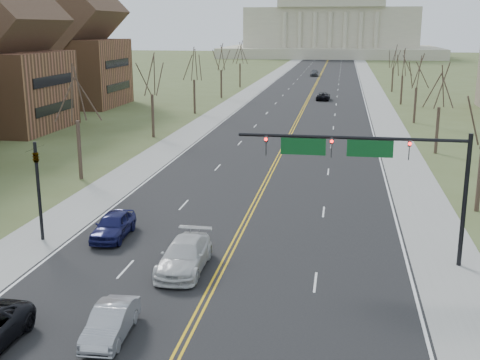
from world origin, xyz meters
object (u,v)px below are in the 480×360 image
(signal_left, at_px, (38,180))
(car_sb_inner_lead, at_px, (111,322))
(car_far_sb, at_px, (314,73))
(car_sb_outer_second, at_px, (113,225))
(signal_mast, at_px, (368,158))
(car_sb_inner_second, at_px, (185,256))
(car_far_nb, at_px, (323,96))

(signal_left, height_order, car_sb_inner_lead, signal_left)
(car_sb_inner_lead, height_order, car_far_sb, car_far_sb)
(signal_left, relative_size, car_sb_outer_second, 1.32)
(signal_mast, xyz_separation_m, car_sb_inner_lead, (-10.50, -10.46, -5.08))
(car_sb_inner_second, xyz_separation_m, car_far_nb, (4.52, 77.55, -0.12))
(car_sb_inner_second, height_order, car_far_sb, car_far_sb)
(signal_mast, relative_size, car_sb_inner_second, 2.21)
(car_far_nb, xyz_separation_m, car_far_sb, (-4.14, 52.40, 0.16))
(car_sb_inner_lead, xyz_separation_m, car_far_nb, (5.69, 84.97, 0.01))
(signal_mast, relative_size, car_far_nb, 2.49)
(car_sb_outer_second, xyz_separation_m, car_far_sb, (5.92, 125.78, 0.06))
(car_sb_outer_second, relative_size, car_far_nb, 0.93)
(signal_left, distance_m, car_sb_inner_lead, 13.78)
(signal_left, distance_m, car_sb_outer_second, 5.14)
(signal_mast, xyz_separation_m, car_sb_outer_second, (-14.87, 1.13, -4.97))
(signal_left, bearing_deg, car_far_nb, 79.26)
(car_sb_inner_second, bearing_deg, car_sb_outer_second, 142.39)
(signal_left, height_order, car_sb_outer_second, signal_left)
(car_sb_inner_second, distance_m, car_far_nb, 77.68)
(signal_mast, distance_m, signal_left, 19.06)
(signal_mast, distance_m, car_far_nb, 74.84)
(car_far_sb, bearing_deg, signal_left, -95.75)
(car_far_nb, height_order, car_far_sb, car_far_sb)
(signal_left, relative_size, car_sb_inner_second, 1.09)
(signal_left, xyz_separation_m, car_sb_inner_lead, (8.45, -10.46, -3.03))
(car_sb_inner_lead, xyz_separation_m, car_sb_inner_second, (1.17, 7.42, 0.13))
(car_sb_inner_lead, distance_m, car_far_nb, 85.16)
(signal_mast, relative_size, car_far_sb, 2.46)
(car_sb_inner_second, relative_size, car_far_nb, 1.13)
(car_sb_outer_second, bearing_deg, signal_left, -167.23)
(car_sb_inner_second, height_order, car_sb_outer_second, car_sb_inner_second)
(car_sb_inner_second, relative_size, car_far_sb, 1.11)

